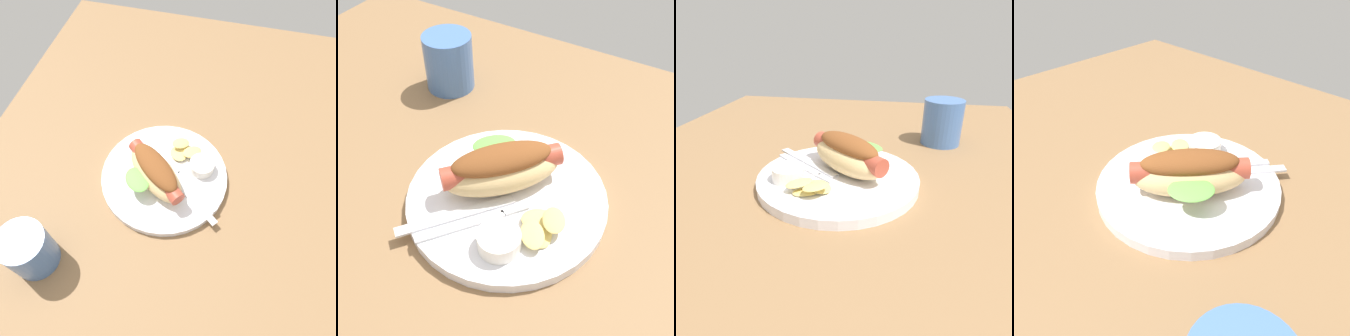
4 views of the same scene
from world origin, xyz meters
The scene contains 8 objects.
ground_plane centered at (0.00, 0.00, -0.90)cm, with size 120.00×90.00×1.80cm, color olive.
plate centered at (0.97, 1.76, 0.80)cm, with size 26.60×26.60×1.60cm, color white.
hot_dog centered at (-0.63, 3.19, 4.82)cm, with size 15.53×16.28×6.31cm.
sauce_ramekin centered at (4.29, -5.60, 2.75)cm, with size 5.24×5.24×2.30cm, color white.
fork centered at (-0.56, -4.66, 1.80)cm, with size 10.05×12.32×0.40cm.
knife centered at (-2.75, -4.55, 1.78)cm, with size 15.55×1.40×0.36cm, color silver.
chips_pile centered at (7.48, -1.21, 2.51)cm, with size 6.98×7.75×2.17cm.
drinking_cup centered at (-21.71, 20.33, 4.86)cm, with size 8.37×8.37×9.72cm, color #4770B2.
Camera 2 is at (19.64, -29.77, 44.15)cm, focal length 45.24 mm.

